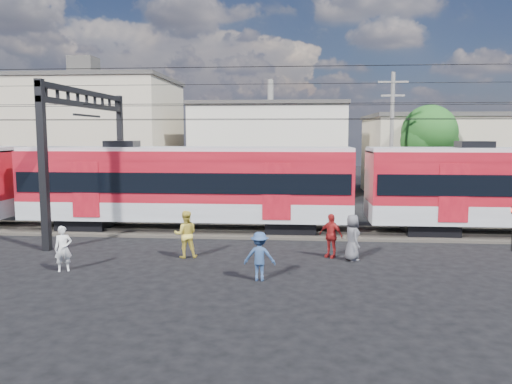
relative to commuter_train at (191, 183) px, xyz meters
The scene contains 16 objects.
ground 9.68m from the commuter_train, 58.59° to the right, with size 120.00×120.00×0.00m, color black.
track_bed 5.42m from the commuter_train, ahead, with size 70.00×3.40×0.12m, color #2D2823.
rail_near 5.42m from the commuter_train, ahead, with size 70.00×0.12×0.12m, color #59544C.
rail_far 5.42m from the commuter_train, ahead, with size 70.00×0.12×0.12m, color #59544C.
commuter_train is the anchor object (origin of this frame).
catenary 4.65m from the commuter_train, behind, with size 70.00×9.30×7.52m.
building_west 20.19m from the commuter_train, 127.13° to the left, with size 14.28×10.20×9.30m.
building_midwest 19.26m from the commuter_train, 81.36° to the left, with size 12.24×12.24×7.30m.
building_mideast 24.76m from the commuter_train, 40.27° to the left, with size 16.32×10.20×6.30m.
utility_pole_mid 13.12m from the commuter_train, 32.74° to the left, with size 1.80×0.24×8.50m.
tree_near 17.46m from the commuter_train, 35.65° to the left, with size 3.82×3.64×6.72m.
pedestrian_a 8.18m from the commuter_train, 111.80° to the right, with size 0.58×0.38×1.60m, color silver.
pedestrian_b 5.47m from the commuter_train, 80.34° to the right, with size 0.90×0.70×1.85m, color gold.
pedestrian_c 9.08m from the commuter_train, 63.55° to the right, with size 1.04×0.60×1.62m, color navy.
pedestrian_d 8.17m from the commuter_train, 35.67° to the right, with size 1.01×0.42×1.72m, color maroon.
pedestrian_e 9.04m from the commuter_train, 34.97° to the right, with size 0.86×0.56×1.77m, color #4D4C51.
Camera 1 is at (0.29, -15.98, 4.80)m, focal length 35.00 mm.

